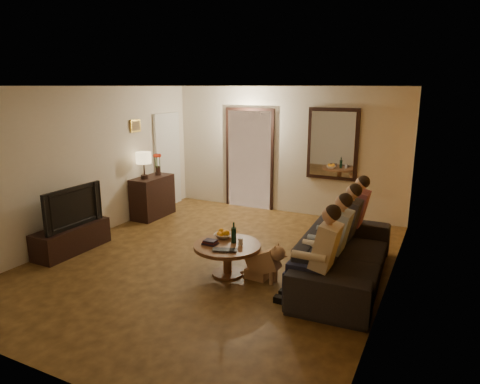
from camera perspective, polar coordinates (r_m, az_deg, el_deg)
The scene contains 33 objects.
floor at distance 6.65m, azimuth -3.51°, elevation -9.10°, with size 5.00×6.00×0.01m, color #412B11.
ceiling at distance 6.12m, azimuth -3.88°, elevation 13.92°, with size 5.00×6.00×0.01m, color white.
back_wall at distance 8.94m, azimuth 6.01°, elevation 5.50°, with size 5.00×0.02×2.60m, color beige.
front_wall at distance 4.05m, azimuth -25.55°, elevation -6.19°, with size 5.00×0.02×2.60m, color beige.
left_wall at distance 7.80m, azimuth -19.85°, elevation 3.51°, with size 0.02×6.00×2.60m, color beige.
right_wall at distance 5.48m, azimuth 19.60°, elevation -0.60°, with size 0.02×6.00×2.60m, color beige.
orange_accent at distance 5.48m, azimuth 19.49°, elevation -0.59°, with size 0.01×6.00×2.60m, color orange.
kitchen_doorway at distance 9.26m, azimuth 1.28°, elevation 4.30°, with size 1.00×0.06×2.10m, color #FFE0A5.
door_trim at distance 9.26m, azimuth 1.25°, elevation 4.29°, with size 1.12×0.04×2.22m, color black.
fridge_glimpse at distance 9.19m, azimuth 2.70°, elevation 3.27°, with size 0.45×0.03×1.70m, color silver.
mirror_frame at distance 8.58m, azimuth 12.25°, elevation 6.26°, with size 1.00×0.05×1.40m, color black.
mirror_glass at distance 8.55m, azimuth 12.20°, elevation 6.23°, with size 0.86×0.02×1.26m, color white.
white_door at distance 9.53m, azimuth -9.59°, elevation 4.20°, with size 0.06×0.85×2.04m, color white.
framed_art at distance 8.65m, azimuth -13.78°, elevation 8.57°, with size 0.03×0.28×0.24m, color #B28C33.
art_canvas at distance 8.64m, azimuth -13.70°, elevation 8.57°, with size 0.01×0.22×0.18m, color brown.
dresser at distance 8.86m, azimuth -11.57°, elevation -0.63°, with size 0.45×0.93×0.83m, color black.
table_lamp at distance 8.55m, azimuth -12.69°, elevation 3.48°, with size 0.30×0.30×0.54m, color beige, non-canonical shape.
flower_vase at distance 8.89m, azimuth -10.90°, elevation 3.64°, with size 0.14×0.14×0.44m, color red, non-canonical shape.
tv_stand at distance 7.44m, azimuth -21.53°, elevation -5.78°, with size 0.45×1.28×0.43m, color black.
tv at distance 7.29m, azimuth -21.90°, elevation -1.81°, with size 0.15×1.12×0.65m, color black.
sofa at distance 6.05m, azimuth 13.84°, elevation -8.15°, with size 0.98×2.51×0.73m, color black.
person_a at distance 5.17m, azimuth 10.64°, elevation -9.05°, with size 0.60×0.40×1.20m, color tan, non-canonical shape.
person_b at distance 5.71m, azimuth 12.31°, elevation -6.88°, with size 0.60×0.40×1.20m, color tan, non-canonical shape.
person_c at distance 6.26m, azimuth 13.69°, elevation -5.08°, with size 0.60×0.40×1.20m, color tan, non-canonical shape.
person_d at distance 6.82m, azimuth 14.83°, elevation -3.58°, with size 0.60×0.40×1.20m, color tan, non-canonical shape.
dog at distance 5.91m, azimuth 3.10°, elevation -9.19°, with size 0.56×0.24×0.56m, color tan, non-canonical shape.
coffee_table at distance 6.10m, azimuth -1.69°, elevation -8.97°, with size 0.94×0.94×0.45m, color brown.
bowl at distance 6.27m, azimuth -2.21°, elevation -5.82°, with size 0.26×0.26×0.06m, color white.
oranges at distance 6.24m, azimuth -2.22°, elevation -5.23°, with size 0.20×0.20×0.08m, color orange, non-canonical shape.
wine_bottle at distance 6.02m, azimuth -0.84°, elevation -5.39°, with size 0.07×0.07×0.31m, color black, non-canonical shape.
wine_glass at distance 5.96m, azimuth 0.06°, elevation -6.67°, with size 0.06×0.06×0.10m, color silver.
book_stack at distance 6.02m, azimuth -4.01°, elevation -6.64°, with size 0.20×0.15×0.07m, color black, non-canonical shape.
laptop at distance 5.74m, azimuth -2.14°, elevation -7.92°, with size 0.33×0.21×0.03m, color black.
Camera 1 is at (3.08, -5.29, 2.60)m, focal length 32.00 mm.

